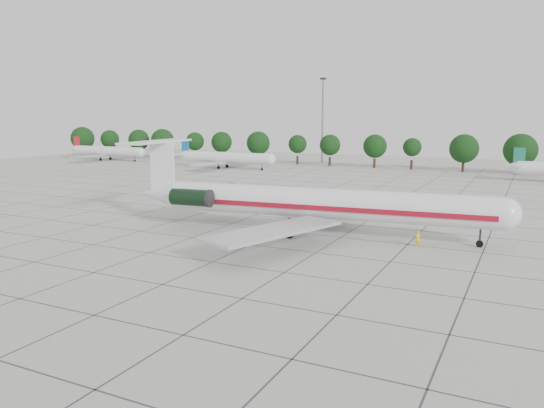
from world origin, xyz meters
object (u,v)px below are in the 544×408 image
(bg_airliner_a, at_px, (107,151))
(floodlight_mast, at_px, (323,116))
(ground_crew, at_px, (418,239))
(main_airliner, at_px, (302,202))
(bg_airliner_b, at_px, (225,158))

(bg_airliner_a, bearing_deg, floodlight_mast, 18.01)
(ground_crew, xyz_separation_m, floodlight_mast, (-47.18, 92.42, 13.38))
(main_airliner, bearing_deg, floodlight_mast, 103.37)
(main_airliner, bearing_deg, bg_airliner_b, 121.72)
(ground_crew, bearing_deg, main_airliner, -46.91)
(floodlight_mast, bearing_deg, bg_airliner_b, -124.20)
(bg_airliner_b, distance_m, floodlight_mast, 34.21)
(main_airliner, distance_m, bg_airliner_b, 82.83)
(main_airliner, xyz_separation_m, bg_airliner_b, (-51.04, 65.22, -1.06))
(bg_airliner_a, height_order, floodlight_mast, floodlight_mast)
(bg_airliner_a, bearing_deg, main_airliner, -35.46)
(main_airliner, xyz_separation_m, ground_crew, (14.28, -0.51, -3.07))
(bg_airliner_a, relative_size, bg_airliner_b, 1.00)
(main_airliner, xyz_separation_m, bg_airliner_a, (-98.91, 70.45, -1.06))
(bg_airliner_a, height_order, bg_airliner_b, same)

